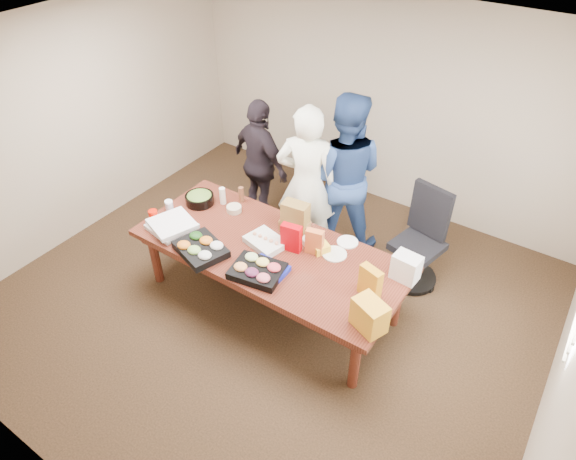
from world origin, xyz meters
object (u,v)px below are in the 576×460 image
Objects in this scene: conference_table at (270,275)px; person_right at (343,175)px; person_center at (307,184)px; office_chair at (418,243)px; sheet_cake at (266,242)px; salad_bowl at (200,199)px.

conference_table is 1.43× the size of person_right.
person_center is 0.45m from person_right.
office_chair is 0.56× the size of person_right.
person_center is at bearing 32.42° from person_right.
sheet_cake is at bearing -123.99° from office_chair.
conference_table is 1.11m from person_center.
conference_table is 8.71× the size of salad_bowl.
salad_bowl is at bearing 20.07° from person_right.
office_chair is 2.46m from salad_bowl.
person_center is at bearing 109.13° from sheet_cake.
office_chair is at bearing 45.53° from conference_table.
salad_bowl is (-0.96, -0.73, -0.15)m from person_center.
person_right reaches higher than conference_table.
person_center reaches higher than salad_bowl.
salad_bowl is (-1.22, -1.09, -0.18)m from person_right.
sheet_cake is 1.22× the size of salad_bowl.
sheet_cake is 1.06m from salad_bowl.
person_right reaches higher than person_center.
person_center is at bearing 37.43° from salad_bowl.
person_center is (-0.16, 0.94, 0.58)m from conference_table.
office_chair is 0.58× the size of person_center.
person_center is at bearing -157.30° from office_chair.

